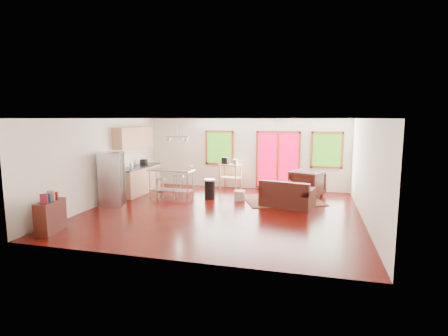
% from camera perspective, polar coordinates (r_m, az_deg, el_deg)
% --- Properties ---
extents(floor, '(7.50, 7.00, 0.02)m').
position_cam_1_polar(floor, '(9.89, -0.44, -7.19)').
color(floor, '#340403').
rests_on(floor, ground).
extents(ceiling, '(7.50, 7.00, 0.02)m').
position_cam_1_polar(ceiling, '(9.54, -0.46, 8.16)').
color(ceiling, white).
rests_on(ceiling, ground).
extents(back_wall, '(7.50, 0.02, 2.60)m').
position_cam_1_polar(back_wall, '(13.03, 3.55, 2.37)').
color(back_wall, white).
rests_on(back_wall, ground).
extents(left_wall, '(0.02, 7.00, 2.60)m').
position_cam_1_polar(left_wall, '(11.20, -19.38, 0.98)').
color(left_wall, white).
rests_on(left_wall, ground).
extents(right_wall, '(0.02, 7.00, 2.60)m').
position_cam_1_polar(right_wall, '(9.40, 22.29, -0.46)').
color(right_wall, white).
rests_on(right_wall, ground).
extents(front_wall, '(7.50, 0.02, 2.60)m').
position_cam_1_polar(front_wall, '(6.35, -8.68, -3.83)').
color(front_wall, white).
rests_on(front_wall, ground).
extents(window_left, '(1.10, 0.05, 1.30)m').
position_cam_1_polar(window_left, '(13.19, -0.76, 3.33)').
color(window_left, '#285D10').
rests_on(window_left, back_wall).
extents(french_doors, '(1.60, 0.05, 2.10)m').
position_cam_1_polar(french_doors, '(12.83, 8.77, 1.30)').
color(french_doors, '#BF032D').
rests_on(french_doors, back_wall).
extents(window_right, '(1.10, 0.05, 1.30)m').
position_cam_1_polar(window_right, '(12.73, 16.45, 2.82)').
color(window_right, '#285D10').
rests_on(window_right, back_wall).
extents(rug, '(2.87, 2.57, 0.02)m').
position_cam_1_polar(rug, '(11.37, 9.52, -5.16)').
color(rug, '#475531').
rests_on(rug, floor).
extents(loveseat, '(1.65, 1.17, 0.80)m').
position_cam_1_polar(loveseat, '(10.52, 10.20, -4.57)').
color(loveseat, black).
rests_on(loveseat, floor).
extents(coffee_table, '(1.09, 0.84, 0.38)m').
position_cam_1_polar(coffee_table, '(11.25, 11.27, -3.69)').
color(coffee_table, '#34100A').
rests_on(coffee_table, floor).
extents(armchair, '(1.23, 1.20, 0.98)m').
position_cam_1_polar(armchair, '(11.97, 13.47, -2.27)').
color(armchair, black).
rests_on(armchair, floor).
extents(ottoman, '(0.55, 0.55, 0.35)m').
position_cam_1_polar(ottoman, '(11.89, 8.30, -3.74)').
color(ottoman, black).
rests_on(ottoman, floor).
extents(pouf, '(0.43, 0.43, 0.31)m').
position_cam_1_polar(pouf, '(11.20, 2.57, -4.50)').
color(pouf, beige).
rests_on(pouf, floor).
extents(vase, '(0.22, 0.22, 0.30)m').
position_cam_1_polar(vase, '(11.11, 10.70, -2.88)').
color(vase, silver).
rests_on(vase, coffee_table).
extents(book, '(0.22, 0.05, 0.29)m').
position_cam_1_polar(book, '(10.95, 12.57, -2.90)').
color(book, maroon).
rests_on(book, coffee_table).
extents(cabinets, '(0.64, 2.24, 2.30)m').
position_cam_1_polar(cabinets, '(12.55, -13.94, 0.21)').
color(cabinets, tan).
rests_on(cabinets, floor).
extents(refrigerator, '(0.79, 0.78, 1.61)m').
position_cam_1_polar(refrigerator, '(10.95, -17.77, -1.73)').
color(refrigerator, '#B7BABC').
rests_on(refrigerator, floor).
extents(island, '(1.51, 0.67, 0.93)m').
position_cam_1_polar(island, '(11.62, -8.61, -1.67)').
color(island, '#B7BABC').
rests_on(island, floor).
extents(cup, '(0.15, 0.12, 0.13)m').
position_cam_1_polar(cup, '(11.71, -5.51, 0.30)').
color(cup, white).
rests_on(cup, island).
extents(bar_stool_a, '(0.40, 0.40, 0.66)m').
position_cam_1_polar(bar_stool_a, '(11.60, -10.37, -2.50)').
color(bar_stool_a, '#B7BABC').
rests_on(bar_stool_a, floor).
extents(bar_stool_b, '(0.37, 0.37, 0.78)m').
position_cam_1_polar(bar_stool_b, '(11.40, -7.47, -2.17)').
color(bar_stool_b, '#B7BABC').
rests_on(bar_stool_b, floor).
extents(trash_can, '(0.40, 0.40, 0.65)m').
position_cam_1_polar(trash_can, '(11.35, -2.34, -3.44)').
color(trash_can, black).
rests_on(trash_can, floor).
extents(kitchen_cart, '(0.86, 0.67, 1.17)m').
position_cam_1_polar(kitchen_cart, '(12.84, 0.93, 0.06)').
color(kitchen_cart, tan).
rests_on(kitchen_cart, floor).
extents(bookshelf, '(0.46, 0.87, 0.97)m').
position_cam_1_polar(bookshelf, '(9.02, -26.46, -7.00)').
color(bookshelf, '#34100A').
rests_on(bookshelf, floor).
extents(ceiling_flush, '(0.35, 0.35, 0.12)m').
position_cam_1_polar(ceiling_flush, '(9.85, 9.57, 7.59)').
color(ceiling_flush, white).
rests_on(ceiling_flush, ceiling).
extents(pendant_light, '(0.80, 0.18, 0.79)m').
position_cam_1_polar(pendant_light, '(11.59, -7.65, 4.57)').
color(pendant_light, gray).
rests_on(pendant_light, ceiling).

